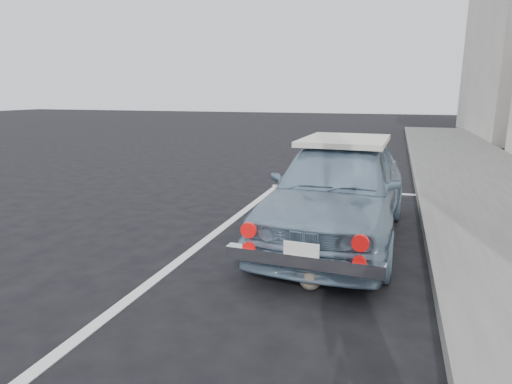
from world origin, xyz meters
The scene contains 4 objects.
pline_front centered at (0.50, 6.50, 0.00)m, with size 3.00×0.12×0.01m, color silver.
pline_side centered at (-0.90, 3.00, 0.00)m, with size 0.12×7.00×0.01m, color silver.
retro_coupe centered at (0.69, 3.64, 0.67)m, with size 1.71×3.94×1.32m.
cat centered at (0.66, 1.98, 0.12)m, with size 0.27×0.51×0.27m.
Camera 1 is at (1.35, -1.87, 1.87)m, focal length 30.00 mm.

